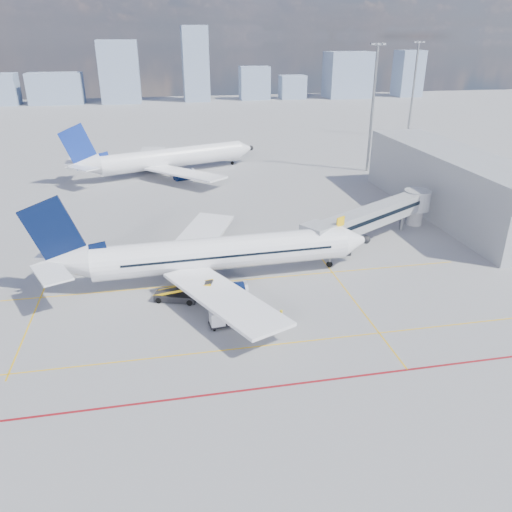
# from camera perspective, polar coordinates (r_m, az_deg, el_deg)

# --- Properties ---
(ground) EXTENTS (420.00, 420.00, 0.00)m
(ground) POSITION_cam_1_polar(r_m,az_deg,el_deg) (52.18, -3.13, -6.88)
(ground) COLOR gray
(ground) RESTS_ON ground
(apron_markings) EXTENTS (90.00, 35.12, 0.01)m
(apron_markings) POSITION_cam_1_polar(r_m,az_deg,el_deg) (48.82, -3.15, -9.24)
(apron_markings) COLOR #DDA60B
(apron_markings) RESTS_ON ground
(jet_bridge) EXTENTS (23.55, 15.78, 6.30)m
(jet_bridge) POSITION_cam_1_polar(r_m,az_deg,el_deg) (71.79, 13.76, 4.54)
(jet_bridge) COLOR #9C9FA4
(jet_bridge) RESTS_ON ground
(terminal_block) EXTENTS (10.00, 42.00, 10.00)m
(terminal_block) POSITION_cam_1_polar(r_m,az_deg,el_deg) (86.78, 21.44, 7.76)
(terminal_block) COLOR #9C9FA4
(terminal_block) RESTS_ON ground
(floodlight_mast_ne) EXTENTS (3.20, 0.61, 25.45)m
(floodlight_mast_ne) POSITION_cam_1_polar(r_m,az_deg,el_deg) (109.50, 13.19, 16.40)
(floodlight_mast_ne) COLOR slate
(floodlight_mast_ne) RESTS_ON ground
(floodlight_mast_far) EXTENTS (3.20, 0.61, 25.45)m
(floodlight_mast_far) POSITION_cam_1_polar(r_m,az_deg,el_deg) (152.56, 17.56, 17.89)
(floodlight_mast_far) COLOR slate
(floodlight_mast_far) RESTS_ON ground
(distant_skyline) EXTENTS (248.69, 15.37, 30.94)m
(distant_skyline) POSITION_cam_1_polar(r_m,az_deg,el_deg) (235.09, -13.11, 19.48)
(distant_skyline) COLOR gray
(distant_skyline) RESTS_ON ground
(main_aircraft) EXTENTS (40.19, 35.01, 11.71)m
(main_aircraft) POSITION_cam_1_polar(r_m,az_deg,el_deg) (58.52, -5.43, 0.15)
(main_aircraft) COLOR white
(main_aircraft) RESTS_ON ground
(second_aircraft) EXTENTS (40.33, 34.27, 12.19)m
(second_aircraft) POSITION_cam_1_polar(r_m,az_deg,el_deg) (107.51, -10.30, 10.88)
(second_aircraft) COLOR white
(second_aircraft) RESTS_ON ground
(baggage_tug) EXTENTS (2.58, 1.62, 1.75)m
(baggage_tug) POSITION_cam_1_polar(r_m,az_deg,el_deg) (50.89, -1.64, -6.62)
(baggage_tug) COLOR white
(baggage_tug) RESTS_ON ground
(cargo_dolly) EXTENTS (3.35, 1.72, 1.77)m
(cargo_dolly) POSITION_cam_1_polar(r_m,az_deg,el_deg) (50.08, -3.55, -7.02)
(cargo_dolly) COLOR black
(cargo_dolly) RESTS_ON ground
(belt_loader) EXTENTS (6.60, 3.47, 2.67)m
(belt_loader) POSITION_cam_1_polar(r_m,az_deg,el_deg) (55.27, -8.99, -4.46)
(belt_loader) COLOR black
(belt_loader) RESTS_ON ground
(ramp_worker) EXTENTS (0.55, 0.72, 1.74)m
(ramp_worker) POSITION_cam_1_polar(r_m,az_deg,el_deg) (50.26, 2.93, -7.02)
(ramp_worker) COLOR yellow
(ramp_worker) RESTS_ON ground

